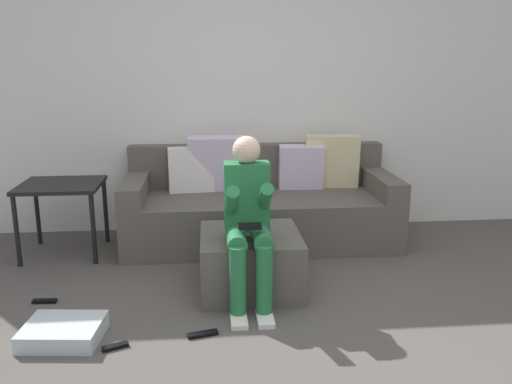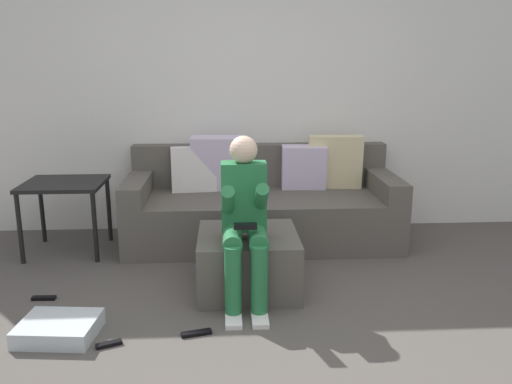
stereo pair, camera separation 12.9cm
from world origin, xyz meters
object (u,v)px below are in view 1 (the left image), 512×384
Objects in this scene: side_table at (61,193)px; remote_by_storage_bin at (115,347)px; remote_under_side_table at (45,301)px; person_seated at (248,216)px; storage_bin at (63,332)px; couch_sectional at (260,206)px; remote_near_ottoman at (203,334)px; ottoman at (250,261)px.

side_table reaches higher than remote_by_storage_bin.
remote_under_side_table is (-0.55, 0.62, 0.00)m from remote_by_storage_bin.
person_seated is 1.71× the size of side_table.
side_table is at bearing 97.40° from remote_under_side_table.
person_seated reaches higher than storage_bin.
remote_under_side_table is (-0.25, 0.49, -0.04)m from storage_bin.
remote_by_storage_bin is at bearing -22.35° from storage_bin.
remote_by_storage_bin and remote_under_side_table have the same top height.
remote_near_ottoman is at bearing -106.51° from couch_sectional.
side_table is 1.06m from remote_under_side_table.
remote_by_storage_bin is 0.83m from remote_under_side_table.
storage_bin reaches higher than remote_near_ottoman.
couch_sectional is 5.36× the size of storage_bin.
storage_bin is (-1.11, -0.60, -0.15)m from ottoman.
storage_bin is 0.55m from remote_under_side_table.
person_seated is 1.74m from side_table.
remote_under_side_table is (-1.51, -1.12, -0.30)m from couch_sectional.
person_seated is 0.77m from remote_near_ottoman.
couch_sectional is 1.74m from remote_near_ottoman.
couch_sectional is 1.04m from ottoman.
side_table reaches higher than ottoman.
ottoman is at bearing 48.65° from remote_near_ottoman.
ottoman is 1.07× the size of side_table.
side_table is at bearing 88.82° from remote_by_storage_bin.
couch_sectional is at bearing 80.93° from ottoman.
remote_near_ottoman is (-0.49, -1.65, -0.30)m from couch_sectional.
remote_near_ottoman and remote_by_storage_bin have the same top height.
couch_sectional is at bearing 80.99° from person_seated.
person_seated is at bearing -98.70° from ottoman.
remote_under_side_table is at bearing -175.67° from ottoman.
remote_near_ottoman is at bearing -2.32° from storage_bin.
couch_sectional is 1.63m from side_table.
person_seated is (-0.03, -0.20, 0.38)m from ottoman.
remote_near_ottoman is at bearing -25.05° from remote_under_side_table.
storage_bin is 3.00× the size of remote_by_storage_bin.
storage_bin reaches higher than remote_by_storage_bin.
remote_under_side_table is at bearing 175.92° from person_seated.
storage_bin is at bearing 134.03° from remote_by_storage_bin.
ottoman is 1.27m from storage_bin.
ottoman is 1.58× the size of storage_bin.
remote_by_storage_bin is (0.64, -1.55, -0.50)m from side_table.
storage_bin is 2.42× the size of remote_near_ottoman.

